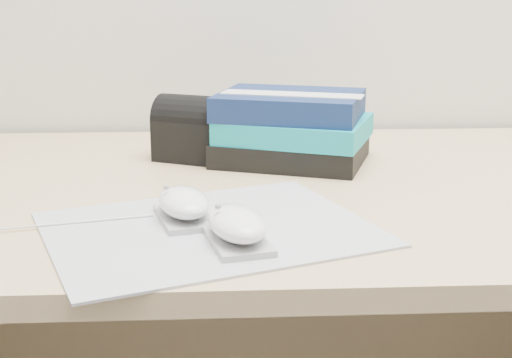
{
  "coord_description": "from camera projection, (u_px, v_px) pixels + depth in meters",
  "views": [
    {
      "loc": [
        -0.11,
        0.52,
        1.03
      ],
      "look_at": [
        -0.06,
        1.46,
        0.77
      ],
      "focal_mm": 50.0,
      "sensor_mm": 36.0,
      "label": 1
    }
  ],
  "objects": [
    {
      "name": "pouch",
      "position": [
        194.0,
        129.0,
        1.23
      ],
      "size": [
        0.15,
        0.13,
        0.11
      ],
      "color": "black",
      "rests_on": "desk"
    },
    {
      "name": "mouse_front",
      "position": [
        237.0,
        226.0,
        0.83
      ],
      "size": [
        0.09,
        0.13,
        0.05
      ],
      "color": "#9C9C9E",
      "rests_on": "mousepad"
    },
    {
      "name": "book_stack",
      "position": [
        292.0,
        128.0,
        1.22
      ],
      "size": [
        0.3,
        0.27,
        0.12
      ],
      "color": "black",
      "rests_on": "desk"
    },
    {
      "name": "desk",
      "position": [
        284.0,
        303.0,
        1.23
      ],
      "size": [
        1.6,
        0.8,
        0.73
      ],
      "color": "tan",
      "rests_on": "ground"
    },
    {
      "name": "mousepad",
      "position": [
        209.0,
        229.0,
        0.89
      ],
      "size": [
        0.47,
        0.42,
        0.0
      ],
      "primitive_type": "cube",
      "rotation": [
        0.0,
        0.0,
        0.36
      ],
      "color": "gray",
      "rests_on": "desk"
    },
    {
      "name": "usb_cable",
      "position": [
        65.0,
        223.0,
        0.9
      ],
      "size": [
        0.22,
        0.06,
        0.0
      ],
      "primitive_type": "cylinder",
      "rotation": [
        0.0,
        1.57,
        0.24
      ],
      "color": "silver",
      "rests_on": "mousepad"
    },
    {
      "name": "mouse_rear",
      "position": [
        184.0,
        205.0,
        0.91
      ],
      "size": [
        0.09,
        0.12,
        0.05
      ],
      "color": "#9B9B9E",
      "rests_on": "mousepad"
    }
  ]
}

